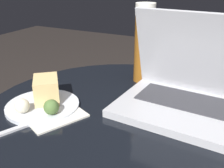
{
  "coord_description": "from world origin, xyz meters",
  "views": [
    {
      "loc": [
        0.22,
        -0.5,
        0.87
      ],
      "look_at": [
        -0.03,
        -0.0,
        0.63
      ],
      "focal_mm": 42.0,
      "sensor_mm": 36.0,
      "label": 1
    }
  ],
  "objects": [
    {
      "name": "laptop",
      "position": [
        0.13,
        0.08,
        0.61
      ],
      "size": [
        0.33,
        0.25,
        0.23
      ],
      "color": "#B2B2B7",
      "rests_on": "table"
    },
    {
      "name": "beer_glass",
      "position": [
        -0.03,
        0.21,
        0.67
      ],
      "size": [
        0.06,
        0.06,
        0.23
      ],
      "color": "brown",
      "rests_on": "table"
    },
    {
      "name": "fork",
      "position": [
        -0.15,
        -0.12,
        0.56
      ],
      "size": [
        0.09,
        0.17,
        0.0
      ],
      "color": "silver",
      "rests_on": "table"
    },
    {
      "name": "snack_plate",
      "position": [
        -0.19,
        -0.06,
        0.58
      ],
      "size": [
        0.18,
        0.18,
        0.07
      ],
      "color": "silver",
      "rests_on": "table"
    },
    {
      "name": "table",
      "position": [
        0.0,
        0.0,
        0.39
      ],
      "size": [
        0.71,
        0.71,
        0.56
      ],
      "color": "black",
      "rests_on": "ground_plane"
    },
    {
      "name": "napkin",
      "position": [
        -0.17,
        -0.07,
        0.56
      ],
      "size": [
        0.22,
        0.19,
        0.0
      ],
      "color": "silver",
      "rests_on": "table"
    }
  ]
}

